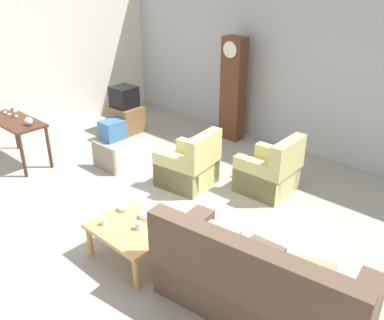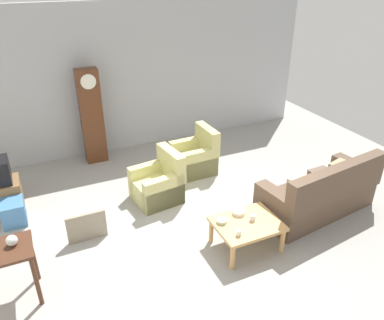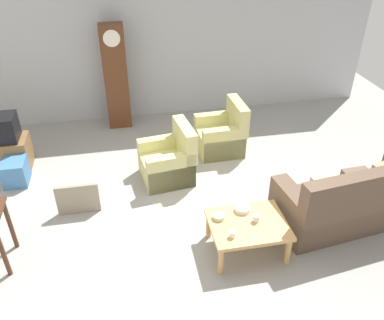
% 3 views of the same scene
% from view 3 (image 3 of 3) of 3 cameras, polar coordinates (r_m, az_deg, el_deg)
% --- Properties ---
extents(ground_plane, '(10.40, 10.40, 0.00)m').
position_cam_3_polar(ground_plane, '(5.71, 2.19, -8.54)').
color(ground_plane, '#999691').
extents(garage_door_wall, '(8.40, 0.16, 3.20)m').
position_cam_3_polar(garage_door_wall, '(8.12, -3.46, 17.28)').
color(garage_door_wall, '#ADAFB5').
rests_on(garage_door_wall, ground_plane).
extents(couch_floral, '(2.20, 1.14, 1.04)m').
position_cam_3_polar(couch_floral, '(5.89, 22.21, -5.47)').
color(couch_floral, brown).
rests_on(couch_floral, ground_plane).
extents(armchair_olive_near, '(0.88, 0.86, 0.92)m').
position_cam_3_polar(armchair_olive_near, '(6.36, -3.32, -0.25)').
color(armchair_olive_near, '#CCC67A').
rests_on(armchair_olive_near, ground_plane).
extents(armchair_olive_far, '(0.81, 0.79, 0.92)m').
position_cam_3_polar(armchair_olive_far, '(7.11, 4.30, 3.57)').
color(armchair_olive_far, '#C4BF77').
rests_on(armchair_olive_far, ground_plane).
extents(coffee_table_wood, '(0.96, 0.76, 0.45)m').
position_cam_3_polar(coffee_table_wood, '(5.07, 8.02, -9.46)').
color(coffee_table_wood, tan).
rests_on(coffee_table_wood, ground_plane).
extents(grandfather_clock, '(0.44, 0.30, 2.01)m').
position_cam_3_polar(grandfather_clock, '(7.81, -10.86, 11.55)').
color(grandfather_clock, '#562D19').
rests_on(grandfather_clock, ground_plane).
extents(tv_stand_cabinet, '(0.68, 0.52, 0.53)m').
position_cam_3_polar(tv_stand_cabinet, '(7.32, -24.81, 0.89)').
color(tv_stand_cabinet, brown).
rests_on(tv_stand_cabinet, ground_plane).
extents(tv_crt, '(0.48, 0.44, 0.42)m').
position_cam_3_polar(tv_crt, '(7.10, -25.69, 4.15)').
color(tv_crt, black).
rests_on(tv_crt, tv_stand_cabinet).
extents(framed_picture_leaning, '(0.60, 0.05, 0.47)m').
position_cam_3_polar(framed_picture_leaning, '(5.91, -16.05, -5.42)').
color(framed_picture_leaning, gray).
rests_on(framed_picture_leaning, ground_plane).
extents(storage_box_blue, '(0.36, 0.44, 0.39)m').
position_cam_3_polar(storage_box_blue, '(6.90, -24.02, -1.56)').
color(storage_box_blue, teal).
rests_on(storage_box_blue, ground_plane).
extents(cup_white_porcelain, '(0.07, 0.07, 0.08)m').
position_cam_3_polar(cup_white_porcelain, '(4.80, 5.81, -10.54)').
color(cup_white_porcelain, white).
rests_on(cup_white_porcelain, coffee_table_wood).
extents(cup_blue_rimmed, '(0.08, 0.08, 0.09)m').
position_cam_3_polar(cup_blue_rimmed, '(5.04, 9.17, -8.25)').
color(cup_blue_rimmed, silver).
rests_on(cup_blue_rimmed, coffee_table_wood).
extents(bowl_white_stacked, '(0.20, 0.20, 0.06)m').
position_cam_3_polar(bowl_white_stacked, '(5.18, 7.26, -6.95)').
color(bowl_white_stacked, white).
rests_on(bowl_white_stacked, coffee_table_wood).
extents(bowl_shallow_green, '(0.15, 0.15, 0.05)m').
position_cam_3_polar(bowl_shallow_green, '(5.04, 3.84, -8.11)').
color(bowl_shallow_green, '#B2C69E').
rests_on(bowl_shallow_green, coffee_table_wood).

